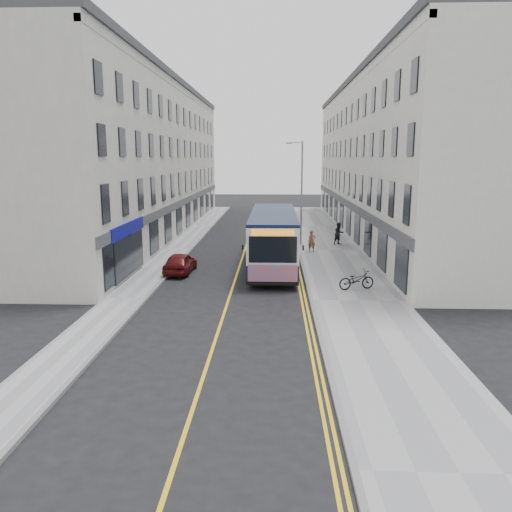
# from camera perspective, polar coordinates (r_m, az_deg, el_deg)

# --- Properties ---
(ground) EXTENTS (140.00, 140.00, 0.00)m
(ground) POSITION_cam_1_polar(r_m,az_deg,el_deg) (25.26, -2.96, -4.42)
(ground) COLOR black
(ground) RESTS_ON ground
(pavement_east) EXTENTS (4.50, 64.00, 0.12)m
(pavement_east) POSITION_cam_1_polar(r_m,az_deg,el_deg) (37.07, 8.37, 0.61)
(pavement_east) COLOR #98979A
(pavement_east) RESTS_ON ground
(pavement_west) EXTENTS (2.00, 64.00, 0.12)m
(pavement_west) POSITION_cam_1_polar(r_m,az_deg,el_deg) (37.55, -8.96, 0.72)
(pavement_west) COLOR #98979A
(pavement_west) RESTS_ON ground
(kerb_east) EXTENTS (0.18, 64.00, 0.13)m
(kerb_east) POSITION_cam_1_polar(r_m,az_deg,el_deg) (36.89, 4.89, 0.64)
(kerb_east) COLOR slate
(kerb_east) RESTS_ON ground
(kerb_west) EXTENTS (0.18, 64.00, 0.13)m
(kerb_west) POSITION_cam_1_polar(r_m,az_deg,el_deg) (37.37, -7.45, 0.72)
(kerb_west) COLOR slate
(kerb_west) RESTS_ON ground
(road_centre_line) EXTENTS (0.12, 64.00, 0.01)m
(road_centre_line) POSITION_cam_1_polar(r_m,az_deg,el_deg) (36.93, -1.32, 0.59)
(road_centre_line) COLOR yellow
(road_centre_line) RESTS_ON ground
(road_dbl_yellow_inner) EXTENTS (0.10, 64.00, 0.01)m
(road_dbl_yellow_inner) POSITION_cam_1_polar(r_m,az_deg,el_deg) (36.89, 4.19, 0.55)
(road_dbl_yellow_inner) COLOR yellow
(road_dbl_yellow_inner) RESTS_ON ground
(road_dbl_yellow_outer) EXTENTS (0.10, 64.00, 0.01)m
(road_dbl_yellow_outer) POSITION_cam_1_polar(r_m,az_deg,el_deg) (36.89, 4.50, 0.55)
(road_dbl_yellow_outer) COLOR yellow
(road_dbl_yellow_outer) RESTS_ON ground
(terrace_east) EXTENTS (6.00, 46.00, 13.00)m
(terrace_east) POSITION_cam_1_polar(r_m,az_deg,el_deg) (46.18, 14.00, 10.50)
(terrace_east) COLOR silver
(terrace_east) RESTS_ON ground
(terrace_west) EXTENTS (6.00, 46.00, 13.00)m
(terrace_west) POSITION_cam_1_polar(r_m,az_deg,el_deg) (46.60, -11.98, 10.59)
(terrace_west) COLOR silver
(terrace_west) RESTS_ON ground
(streetlamp) EXTENTS (1.32, 0.18, 8.00)m
(streetlamp) POSITION_cam_1_polar(r_m,az_deg,el_deg) (38.36, 5.12, 7.54)
(streetlamp) COLOR #999BA1
(streetlamp) RESTS_ON ground
(city_bus) EXTENTS (2.79, 11.96, 3.47)m
(city_bus) POSITION_cam_1_polar(r_m,az_deg,el_deg) (31.16, 1.98, 2.15)
(city_bus) COLOR black
(city_bus) RESTS_ON ground
(bicycle) EXTENTS (2.02, 1.17, 1.00)m
(bicycle) POSITION_cam_1_polar(r_m,az_deg,el_deg) (26.15, 11.41, -2.68)
(bicycle) COLOR black
(bicycle) RESTS_ON pavement_east
(pedestrian_near) EXTENTS (0.62, 0.46, 1.56)m
(pedestrian_near) POSITION_cam_1_polar(r_m,az_deg,el_deg) (35.90, 6.40, 1.68)
(pedestrian_near) COLOR brown
(pedestrian_near) RESTS_ON pavement_east
(pedestrian_far) EXTENTS (1.05, 0.97, 1.73)m
(pedestrian_far) POSITION_cam_1_polar(r_m,az_deg,el_deg) (39.32, 9.46, 2.54)
(pedestrian_far) COLOR black
(pedestrian_far) RESTS_ON pavement_east
(car_white) EXTENTS (1.54, 3.99, 1.30)m
(car_white) POSITION_cam_1_polar(r_m,az_deg,el_deg) (45.74, 1.62, 3.47)
(car_white) COLOR white
(car_white) RESTS_ON ground
(car_maroon) EXTENTS (1.66, 3.75, 1.25)m
(car_maroon) POSITION_cam_1_polar(r_m,az_deg,el_deg) (30.08, -8.65, -0.77)
(car_maroon) COLOR #530D0F
(car_maroon) RESTS_ON ground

